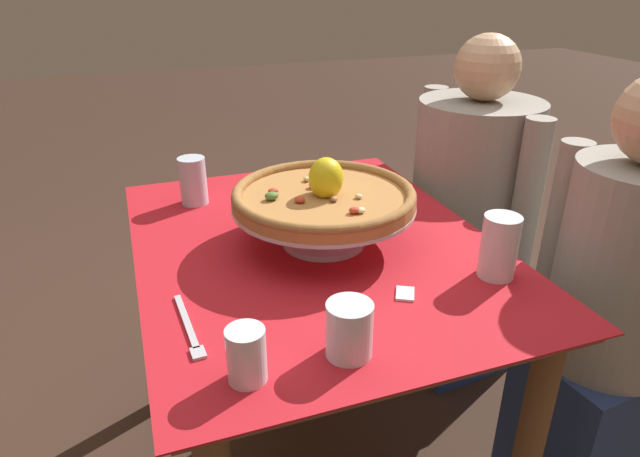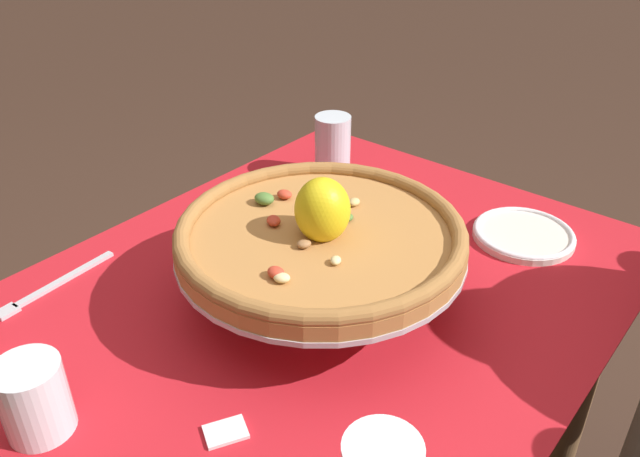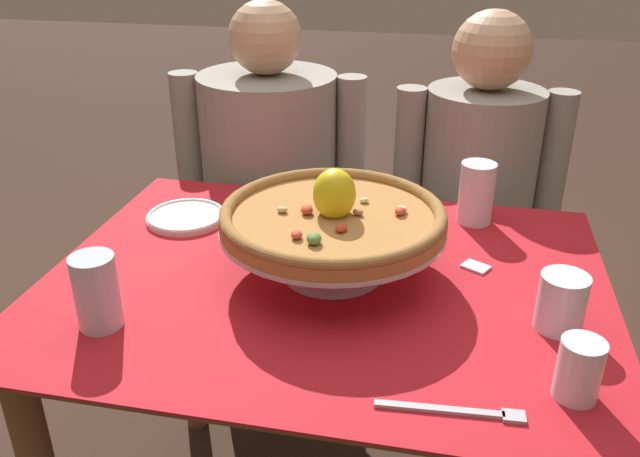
{
  "view_description": "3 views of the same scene",
  "coord_description": "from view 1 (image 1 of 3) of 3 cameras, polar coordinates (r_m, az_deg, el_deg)",
  "views": [
    {
      "loc": [
        1.11,
        -0.38,
        1.34
      ],
      "look_at": [
        0.03,
        0.01,
        0.79
      ],
      "focal_mm": 31.15,
      "sensor_mm": 36.0,
      "label": 1
    },
    {
      "loc": [
        0.61,
        0.51,
        1.35
      ],
      "look_at": [
        -0.03,
        -0.01,
        0.84
      ],
      "focal_mm": 35.92,
      "sensor_mm": 36.0,
      "label": 2
    },
    {
      "loc": [
        0.21,
        -1.06,
        1.38
      ],
      "look_at": [
        -0.02,
        0.02,
        0.83
      ],
      "focal_mm": 37.1,
      "sensor_mm": 36.0,
      "label": 3
    }
  ],
  "objects": [
    {
      "name": "pizza_stand",
      "position": [
        1.28,
        0.39,
        1.45
      ],
      "size": [
        0.42,
        0.42,
        0.1
      ],
      "color": "#B7B7C1",
      "rests_on": "dining_table"
    },
    {
      "name": "water_glass_back_right",
      "position": [
        1.21,
        17.88,
        -2.11
      ],
      "size": [
        0.08,
        0.08,
        0.14
      ],
      "color": "white",
      "rests_on": "dining_table"
    },
    {
      "name": "diner_right",
      "position": [
        1.55,
        27.53,
        -8.76
      ],
      "size": [
        0.46,
        0.35,
        1.15
      ],
      "color": "navy",
      "rests_on": "ground"
    },
    {
      "name": "dinner_fork",
      "position": [
        1.04,
        -13.29,
        -10.0
      ],
      "size": [
        0.21,
        0.03,
        0.01
      ],
      "color": "#B7B7C1",
      "rests_on": "dining_table"
    },
    {
      "name": "diner_left",
      "position": [
        1.89,
        14.98,
        0.97
      ],
      "size": [
        0.54,
        0.42,
        1.16
      ],
      "color": "navy",
      "rests_on": "ground"
    },
    {
      "name": "water_glass_side_right",
      "position": [
        0.94,
        3.01,
        -10.61
      ],
      "size": [
        0.08,
        0.08,
        0.1
      ],
      "color": "silver",
      "rests_on": "dining_table"
    },
    {
      "name": "dining_table",
      "position": [
        1.38,
        -0.62,
        -6.15
      ],
      "size": [
        1.05,
        0.82,
        0.74
      ],
      "color": "brown",
      "rests_on": "ground"
    },
    {
      "name": "water_glass_front_right",
      "position": [
        0.9,
        -7.55,
        -13.05
      ],
      "size": [
        0.06,
        0.06,
        0.09
      ],
      "color": "white",
      "rests_on": "dining_table"
    },
    {
      "name": "pizza",
      "position": [
        1.26,
        0.4,
        3.49
      ],
      "size": [
        0.42,
        0.42,
        0.11
      ],
      "color": "#AD753D",
      "rests_on": "pizza_stand"
    },
    {
      "name": "water_glass_front_left",
      "position": [
        1.55,
        -12.88,
        4.55
      ],
      "size": [
        0.07,
        0.07,
        0.13
      ],
      "color": "silver",
      "rests_on": "dining_table"
    },
    {
      "name": "sugar_packet",
      "position": [
        1.13,
        8.73,
        -6.64
      ],
      "size": [
        0.06,
        0.06,
        0.0
      ],
      "primitive_type": "cube",
      "rotation": [
        0.0,
        0.0,
        2.64
      ],
      "color": "white",
      "rests_on": "dining_table"
    },
    {
      "name": "side_plate",
      "position": [
        1.68,
        1.41,
        5.02
      ],
      "size": [
        0.18,
        0.18,
        0.02
      ],
      "color": "silver",
      "rests_on": "dining_table"
    }
  ]
}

